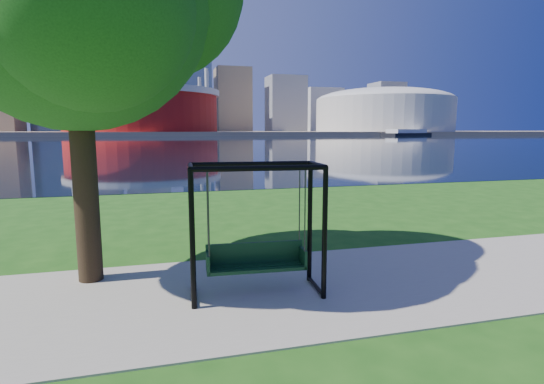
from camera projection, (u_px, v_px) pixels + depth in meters
name	position (u px, v px, depth m)	size (l,w,h in m)	color
ground	(281.00, 280.00, 7.98)	(900.00, 900.00, 0.00)	#1E5114
path	(288.00, 288.00, 7.50)	(120.00, 4.00, 0.03)	#9E937F
river	(167.00, 141.00, 105.49)	(900.00, 180.00, 0.02)	black
far_bank	(161.00, 133.00, 300.38)	(900.00, 228.00, 2.00)	#937F60
stadium	(142.00, 109.00, 228.04)	(83.00, 83.00, 32.00)	maroon
arena	(384.00, 109.00, 264.80)	(84.00, 84.00, 26.56)	beige
skyline	(153.00, 84.00, 307.05)	(392.00, 66.00, 96.50)	gray
swing	(256.00, 232.00, 7.12)	(2.26, 1.10, 2.25)	black
barge	(407.00, 133.00, 217.39)	(33.39, 21.43, 3.27)	black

